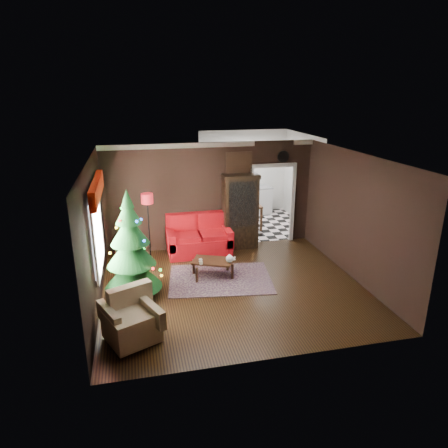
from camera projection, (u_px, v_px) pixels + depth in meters
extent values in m
plane|color=black|center=(233.00, 287.00, 8.69)|extent=(5.50, 5.50, 0.00)
plane|color=white|center=(234.00, 158.00, 7.80)|extent=(5.50, 5.50, 0.00)
plane|color=black|center=(211.00, 196.00, 10.56)|extent=(5.50, 0.00, 5.50)
plane|color=black|center=(275.00, 279.00, 5.93)|extent=(5.50, 0.00, 5.50)
plane|color=black|center=(94.00, 236.00, 7.67)|extent=(0.00, 5.50, 5.50)
plane|color=black|center=(355.00, 217.00, 8.82)|extent=(0.00, 5.50, 5.50)
cube|color=white|center=(97.00, 230.00, 7.85)|extent=(0.05, 1.60, 1.40)
cube|color=#9B1804|center=(97.00, 189.00, 7.60)|extent=(0.12, 2.10, 0.35)
plane|color=white|center=(255.00, 224.00, 12.75)|extent=(3.00, 3.00, 0.00)
cube|color=white|center=(243.00, 163.00, 13.55)|extent=(0.70, 0.06, 0.70)
cube|color=#42323D|center=(220.00, 279.00, 9.06)|extent=(2.47, 1.95, 0.01)
cylinder|color=beige|center=(201.00, 263.00, 8.85)|extent=(0.10, 0.10, 0.06)
cylinder|color=white|center=(201.00, 260.00, 8.98)|extent=(0.08, 0.08, 0.07)
imported|color=tan|center=(228.00, 256.00, 9.06)|extent=(0.15, 0.05, 0.20)
cylinder|color=silver|center=(283.00, 157.00, 10.61)|extent=(0.32, 0.32, 0.06)
cube|color=#B7894B|center=(239.00, 163.00, 10.41)|extent=(0.62, 0.05, 0.52)
cube|color=silver|center=(245.00, 201.00, 13.71)|extent=(1.80, 0.60, 0.90)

